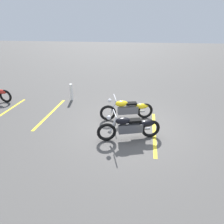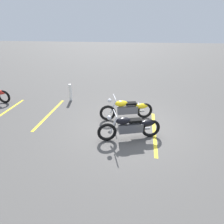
# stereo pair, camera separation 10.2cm
# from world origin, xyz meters

# --- Properties ---
(ground_plane) EXTENTS (60.00, 60.00, 0.00)m
(ground_plane) POSITION_xyz_m (0.00, 0.00, 0.00)
(ground_plane) COLOR #514F4C
(motorcycle_bright_foreground) EXTENTS (2.19, 0.80, 1.04)m
(motorcycle_bright_foreground) POSITION_xyz_m (0.14, -0.77, 0.46)
(motorcycle_bright_foreground) COLOR black
(motorcycle_bright_foreground) RESTS_ON ground
(motorcycle_dark_foreground) EXTENTS (2.18, 0.83, 1.04)m
(motorcycle_dark_foreground) POSITION_xyz_m (-0.02, 0.74, 0.46)
(motorcycle_dark_foreground) COLOR black
(motorcycle_dark_foreground) RESTS_ON ground
(bollard_post) EXTENTS (0.14, 0.14, 0.85)m
(bollard_post) POSITION_xyz_m (3.12, -2.62, 0.43)
(bollard_post) COLOR white
(bollard_post) RESTS_ON ground
(parking_stripe_near) EXTENTS (0.26, 3.20, 0.01)m
(parking_stripe_near) POSITION_xyz_m (-0.90, 0.20, 0.00)
(parking_stripe_near) COLOR yellow
(parking_stripe_near) RESTS_ON ground
(parking_stripe_mid) EXTENTS (0.26, 3.20, 0.01)m
(parking_stripe_mid) POSITION_xyz_m (3.59, -0.92, 0.00)
(parking_stripe_mid) COLOR yellow
(parking_stripe_mid) RESTS_ON ground
(parking_stripe_far) EXTENTS (0.26, 3.20, 0.01)m
(parking_stripe_far) POSITION_xyz_m (5.66, -0.77, 0.00)
(parking_stripe_far) COLOR yellow
(parking_stripe_far) RESTS_ON ground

